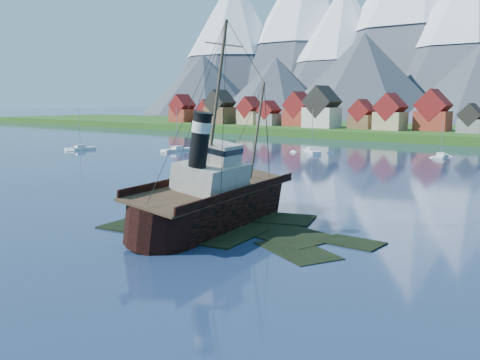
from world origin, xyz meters
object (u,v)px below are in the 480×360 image
Objects in this scene: sailboat_a at (177,150)px; sailboat_e at (441,157)px; tugboat_wreck at (221,197)px; sailboat_b at (80,149)px; sailboat_c at (312,152)px.

sailboat_e is (63.97, 30.62, -0.06)m from sailboat_a.
sailboat_a is at bearing -163.76° from sailboat_e.
sailboat_b is (-91.85, 44.21, -2.79)m from tugboat_wreck.
sailboat_a is 1.00× the size of sailboat_c.
tugboat_wreck reaches higher than sailboat_c.
sailboat_a is at bearing 165.41° from sailboat_c.
sailboat_a is 70.92m from sailboat_e.
tugboat_wreck is 3.12× the size of sailboat_e.
sailboat_c is at bearing 33.96° from sailboat_a.
tugboat_wreck is at bearing -12.63° from sailboat_b.
tugboat_wreck is 90.01m from sailboat_e.
tugboat_wreck is 2.47× the size of sailboat_c.
sailboat_a reaches higher than sailboat_b.
tugboat_wreck is 2.46× the size of sailboat_a.
sailboat_c is at bearing 104.31° from tugboat_wreck.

